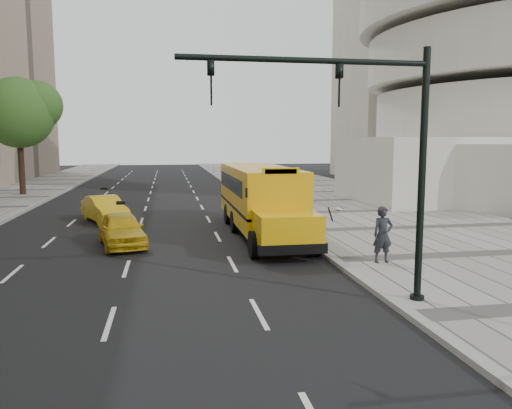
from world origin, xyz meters
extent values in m
plane|color=black|center=(0.00, 0.00, 0.00)|extent=(140.00, 140.00, 0.00)
cube|color=gray|center=(12.00, 0.00, 0.07)|extent=(12.00, 140.00, 0.15)
cube|color=gray|center=(6.00, 0.00, 0.07)|extent=(0.30, 140.00, 0.15)
cube|color=beige|center=(28.00, 34.00, 17.50)|extent=(14.00, 12.00, 35.00)
cube|color=silver|center=(17.00, 10.00, 2.20)|extent=(8.00, 10.00, 4.40)
cylinder|color=black|center=(-10.50, 18.92, 2.79)|extent=(0.44, 0.44, 5.58)
sphere|color=#294F1A|center=(-10.50, 18.92, 6.28)|extent=(5.26, 5.26, 5.26)
sphere|color=#294F1A|center=(-9.18, 19.22, 6.88)|extent=(3.68, 3.68, 3.68)
sphere|color=#294F1A|center=(-11.55, 18.52, 5.88)|extent=(3.42, 3.42, 3.42)
cube|color=#E3A509|center=(4.50, 0.89, 1.77)|extent=(2.50, 9.00, 2.45)
cube|color=#E3A509|center=(4.50, -4.61, 1.10)|extent=(2.20, 2.00, 1.10)
cube|color=black|center=(4.50, -5.49, 0.55)|extent=(2.38, 0.25, 0.35)
cube|color=black|center=(4.50, 0.89, 1.25)|extent=(2.52, 9.00, 0.12)
cube|color=black|center=(4.50, -3.55, 2.25)|extent=(2.05, 0.10, 0.90)
cube|color=black|center=(4.50, 1.39, 2.25)|extent=(2.52, 7.50, 0.70)
cube|color=#E3A509|center=(4.50, -3.56, 3.05)|extent=(1.40, 0.12, 0.28)
ellipsoid|color=silver|center=(6.02, -6.01, 1.90)|extent=(0.32, 0.32, 0.14)
cylinder|color=black|center=(5.78, -5.79, 1.70)|extent=(0.36, 0.47, 0.58)
cylinder|color=black|center=(3.37, -4.31, 0.50)|extent=(0.30, 1.00, 1.00)
cylinder|color=black|center=(5.63, -4.31, 0.50)|extent=(0.30, 1.00, 1.00)
cylinder|color=black|center=(3.37, 0.89, 0.50)|extent=(0.30, 1.00, 1.00)
cylinder|color=black|center=(5.63, 0.89, 0.50)|extent=(0.30, 1.00, 1.00)
cylinder|color=black|center=(3.37, 3.39, 0.50)|extent=(0.30, 1.00, 1.00)
cylinder|color=black|center=(5.63, 3.39, 0.50)|extent=(0.30, 1.00, 1.00)
imported|color=gold|center=(-1.45, -1.26, 0.67)|extent=(2.39, 4.20, 1.35)
imported|color=gold|center=(-2.83, 5.04, 0.67)|extent=(2.93, 4.32, 1.35)
imported|color=#222328|center=(7.36, -6.24, 1.09)|extent=(0.69, 0.46, 1.88)
cylinder|color=black|center=(6.60, -10.05, 3.20)|extent=(0.18, 0.18, 6.40)
cylinder|color=black|center=(6.60, -10.05, 0.12)|extent=(0.36, 0.36, 0.25)
cylinder|color=black|center=(3.60, -10.05, 6.00)|extent=(6.00, 0.14, 0.14)
imported|color=black|center=(4.40, -10.05, 5.45)|extent=(0.16, 0.20, 1.00)
imported|color=black|center=(1.40, -10.05, 5.45)|extent=(0.16, 0.20, 1.00)
camera|label=1|loc=(0.39, -21.46, 4.15)|focal=35.00mm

